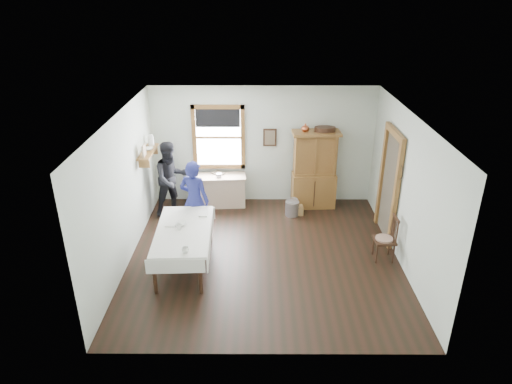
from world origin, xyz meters
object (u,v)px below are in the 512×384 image
work_counter (218,191)px  china_hutch (314,170)px  dining_table (185,248)px  spindle_chair (385,238)px  woman_blue (195,203)px  figure_dark (172,181)px  pail (292,208)px  wicker_basket (296,210)px

work_counter → china_hutch: 2.24m
work_counter → dining_table: 2.52m
dining_table → spindle_chair: bearing=3.7°
woman_blue → figure_dark: (-0.64, 1.07, 0.01)m
work_counter → spindle_chair: 3.95m
spindle_chair → pail: (-1.57, 1.77, -0.28)m
china_hutch → figure_dark: bearing=-176.3°
spindle_chair → figure_dark: figure_dark is taller
pail → dining_table: bearing=-135.9°
china_hutch → spindle_chair: 2.52m
spindle_chair → china_hutch: bearing=112.6°
work_counter → pail: 1.76m
woman_blue → figure_dark: figure_dark is taller
china_hutch → spindle_chair: size_ratio=2.01×
spindle_chair → wicker_basket: 2.37m
spindle_chair → figure_dark: bearing=153.3°
china_hutch → work_counter: bearing=176.5°
pail → figure_dark: (-2.64, 0.10, 0.60)m
china_hutch → dining_table: (-2.58, -2.48, -0.51)m
work_counter → figure_dark: size_ratio=0.83×
work_counter → woman_blue: woman_blue is taller
wicker_basket → figure_dark: (-2.72, 0.06, 0.67)m
china_hutch → woman_blue: china_hutch is taller
woman_blue → spindle_chair: bearing=-174.5°
work_counter → wicker_basket: bearing=-18.4°
china_hutch → pail: size_ratio=5.44×
pail → spindle_chair: bearing=-48.4°
china_hutch → wicker_basket: china_hutch is taller
work_counter → woman_blue: bearing=-106.7°
china_hutch → pail: 1.00m
china_hutch → pail: bearing=-140.2°
pail → woman_blue: (-2.00, -0.97, 0.60)m
dining_table → woman_blue: woman_blue is taller
spindle_chair → pail: spindle_chair is taller
spindle_chair → wicker_basket: bearing=126.6°
china_hutch → figure_dark: china_hutch is taller
spindle_chair → woman_blue: bearing=164.6°
work_counter → spindle_chair: size_ratio=1.45×
china_hutch → wicker_basket: size_ratio=5.51×
dining_table → wicker_basket: (2.16, 2.05, -0.28)m
china_hutch → pail: china_hutch is taller
work_counter → pail: (1.68, -0.49, -0.20)m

